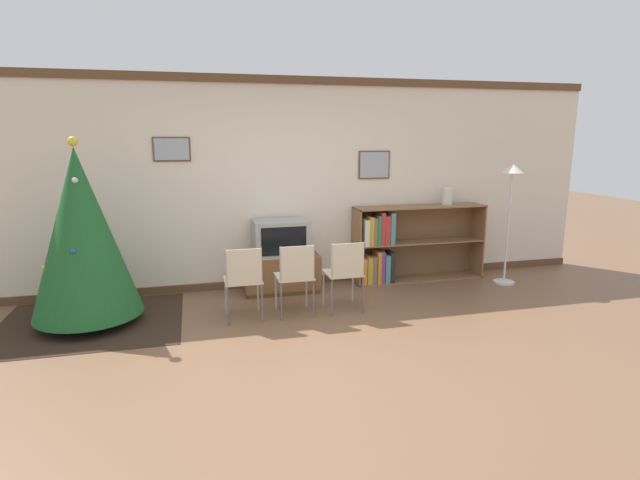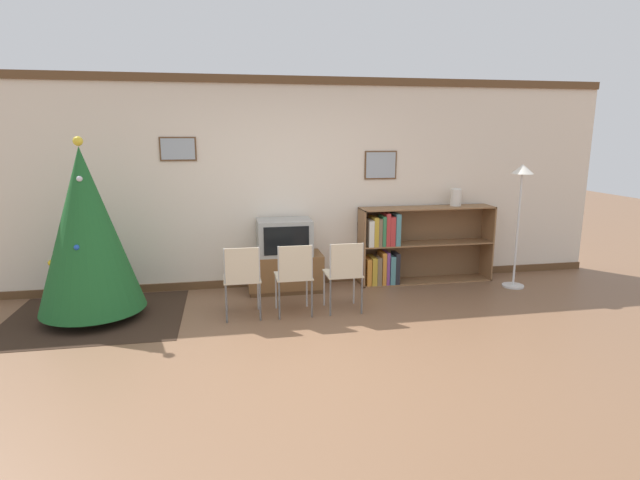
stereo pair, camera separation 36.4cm
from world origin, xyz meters
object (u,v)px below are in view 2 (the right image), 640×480
at_px(folding_chair_left, 242,277).
at_px(bookshelf, 402,247).
at_px(folding_chair_right, 345,272).
at_px(vase, 456,197).
at_px(television, 284,237).
at_px(folding_chair_center, 294,275).
at_px(standing_lamp, 521,194).
at_px(christmas_tree, 87,231).
at_px(tv_console, 285,272).

xyz_separation_m(folding_chair_left, bookshelf, (2.17, 1.00, 0.02)).
xyz_separation_m(folding_chair_right, vase, (1.79, 1.04, 0.68)).
height_order(television, folding_chair_center, television).
xyz_separation_m(television, bookshelf, (1.61, 0.08, -0.21)).
xyz_separation_m(folding_chair_left, standing_lamp, (3.57, 0.53, 0.77)).
bearing_deg(folding_chair_left, folding_chair_center, 0.00).
height_order(folding_chair_center, standing_lamp, standing_lamp).
relative_size(christmas_tree, vase, 8.24).
bearing_deg(tv_console, folding_chair_left, -121.46).
height_order(television, bookshelf, bookshelf).
relative_size(tv_console, vase, 4.00).
distance_m(television, vase, 2.41).
relative_size(folding_chair_center, bookshelf, 0.45).
relative_size(tv_console, bookshelf, 0.52).
relative_size(folding_chair_center, folding_chair_right, 1.00).
distance_m(folding_chair_center, bookshelf, 1.89).
xyz_separation_m(christmas_tree, tv_console, (2.18, 0.60, -0.74)).
bearing_deg(tv_console, folding_chair_center, -90.00).
xyz_separation_m(bookshelf, standing_lamp, (1.40, -0.47, 0.74)).
distance_m(television, folding_chair_left, 1.11).
xyz_separation_m(folding_chair_right, bookshelf, (1.04, 1.00, 0.02)).
height_order(folding_chair_right, bookshelf, bookshelf).
distance_m(christmas_tree, folding_chair_center, 2.26).
bearing_deg(folding_chair_left, folding_chair_right, 0.00).
xyz_separation_m(folding_chair_left, vase, (2.93, 1.04, 0.68)).
xyz_separation_m(tv_console, television, (0.00, -0.00, 0.46)).
distance_m(tv_console, folding_chair_center, 0.96).
height_order(tv_console, standing_lamp, standing_lamp).
height_order(christmas_tree, bookshelf, christmas_tree).
height_order(television, vase, vase).
relative_size(television, standing_lamp, 0.42).
xyz_separation_m(folding_chair_center, standing_lamp, (3.00, 0.53, 0.77)).
relative_size(tv_console, standing_lamp, 0.59).
distance_m(folding_chair_left, folding_chair_center, 0.57).
relative_size(folding_chair_left, folding_chair_right, 1.00).
height_order(christmas_tree, standing_lamp, christmas_tree).
bearing_deg(folding_chair_right, standing_lamp, 12.31).
bearing_deg(christmas_tree, bookshelf, 10.09).
xyz_separation_m(christmas_tree, folding_chair_center, (2.18, -0.33, -0.51)).
xyz_separation_m(christmas_tree, television, (2.18, 0.60, -0.27)).
distance_m(folding_chair_center, vase, 2.67).
bearing_deg(folding_chair_right, vase, 30.09).
bearing_deg(tv_console, bookshelf, 2.60).
bearing_deg(folding_chair_center, standing_lamp, 10.03).
distance_m(tv_console, standing_lamp, 3.19).
relative_size(folding_chair_right, standing_lamp, 0.51).
relative_size(tv_console, folding_chair_center, 1.16).
bearing_deg(standing_lamp, television, 172.50).
bearing_deg(folding_chair_center, christmas_tree, 171.45).
height_order(folding_chair_left, bookshelf, bookshelf).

